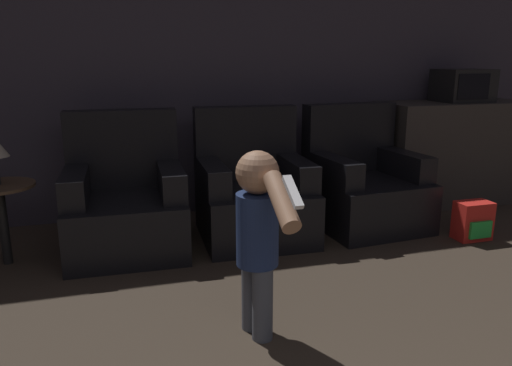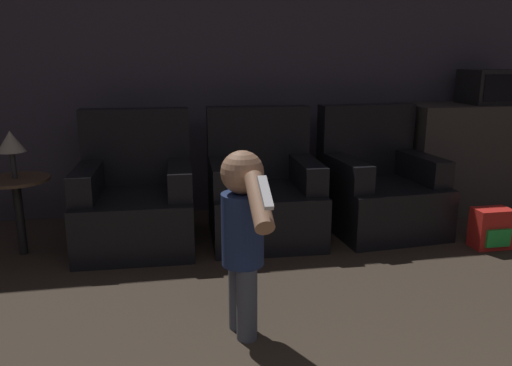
{
  "view_description": "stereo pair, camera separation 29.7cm",
  "coord_description": "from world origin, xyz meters",
  "px_view_note": "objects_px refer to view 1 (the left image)",
  "views": [
    {
      "loc": [
        -0.65,
        0.27,
        1.32
      ],
      "look_at": [
        0.18,
        3.04,
        0.6
      ],
      "focal_mm": 35.0,
      "sensor_mm": 36.0,
      "label": 1
    },
    {
      "loc": [
        -0.36,
        0.2,
        1.32
      ],
      "look_at": [
        0.18,
        3.04,
        0.6
      ],
      "focal_mm": 35.0,
      "sensor_mm": 36.0,
      "label": 2
    }
  ],
  "objects_px": {
    "armchair_right": "(363,185)",
    "person_toddler": "(258,230)",
    "microwave": "(463,85)",
    "toy_backpack": "(473,221)",
    "armchair_middle": "(253,194)",
    "armchair_left": "(126,204)"
  },
  "relations": [
    {
      "from": "armchair_right",
      "to": "person_toddler",
      "type": "xyz_separation_m",
      "value": [
        -1.3,
        -1.37,
        0.22
      ]
    },
    {
      "from": "person_toddler",
      "to": "microwave",
      "type": "xyz_separation_m",
      "value": [
        2.47,
        1.76,
        0.54
      ]
    },
    {
      "from": "armchair_right",
      "to": "toy_backpack",
      "type": "relative_size",
      "value": 3.33
    },
    {
      "from": "armchair_right",
      "to": "microwave",
      "type": "xyz_separation_m",
      "value": [
        1.17,
        0.39,
        0.75
      ]
    },
    {
      "from": "armchair_middle",
      "to": "person_toddler",
      "type": "relative_size",
      "value": 1.05
    },
    {
      "from": "person_toddler",
      "to": "toy_backpack",
      "type": "bearing_deg",
      "value": -80.86
    },
    {
      "from": "microwave",
      "to": "armchair_left",
      "type": "bearing_deg",
      "value": -172.74
    },
    {
      "from": "armchair_middle",
      "to": "person_toddler",
      "type": "distance_m",
      "value": 1.44
    },
    {
      "from": "toy_backpack",
      "to": "person_toddler",
      "type": "bearing_deg",
      "value": -157.08
    },
    {
      "from": "armchair_right",
      "to": "toy_backpack",
      "type": "bearing_deg",
      "value": -46.19
    },
    {
      "from": "armchair_left",
      "to": "person_toddler",
      "type": "xyz_separation_m",
      "value": [
        0.56,
        -1.37,
        0.22
      ]
    },
    {
      "from": "armchair_middle",
      "to": "armchair_left",
      "type": "bearing_deg",
      "value": -177.78
    },
    {
      "from": "armchair_middle",
      "to": "microwave",
      "type": "relative_size",
      "value": 2.08
    },
    {
      "from": "armchair_right",
      "to": "person_toddler",
      "type": "height_order",
      "value": "armchair_right"
    },
    {
      "from": "armchair_middle",
      "to": "armchair_right",
      "type": "height_order",
      "value": "same"
    },
    {
      "from": "toy_backpack",
      "to": "microwave",
      "type": "xyz_separation_m",
      "value": [
        0.55,
        0.94,
        0.94
      ]
    },
    {
      "from": "armchair_left",
      "to": "armchair_middle",
      "type": "relative_size",
      "value": 1.0
    },
    {
      "from": "person_toddler",
      "to": "toy_backpack",
      "type": "xyz_separation_m",
      "value": [
        1.92,
        0.81,
        -0.4
      ]
    },
    {
      "from": "toy_backpack",
      "to": "microwave",
      "type": "height_order",
      "value": "microwave"
    },
    {
      "from": "person_toddler",
      "to": "microwave",
      "type": "height_order",
      "value": "microwave"
    },
    {
      "from": "person_toddler",
      "to": "microwave",
      "type": "bearing_deg",
      "value": -68.35
    },
    {
      "from": "armchair_left",
      "to": "microwave",
      "type": "height_order",
      "value": "microwave"
    }
  ]
}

